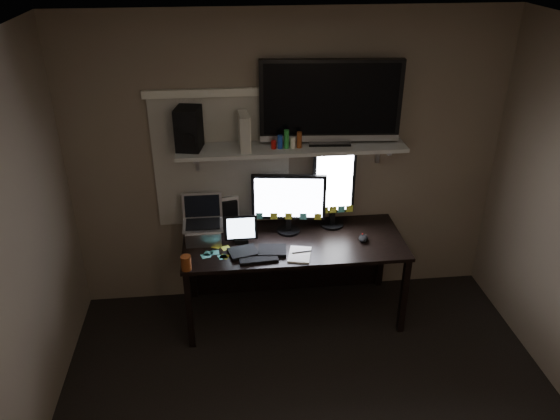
{
  "coord_description": "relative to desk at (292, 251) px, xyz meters",
  "views": [
    {
      "loc": [
        -0.53,
        -2.37,
        3.01
      ],
      "look_at": [
        -0.13,
        1.25,
        1.11
      ],
      "focal_mm": 35.0,
      "sensor_mm": 36.0,
      "label": 1
    }
  ],
  "objects": [
    {
      "name": "laptop",
      "position": [
        -0.73,
        -0.04,
        0.36
      ],
      "size": [
        0.32,
        0.26,
        0.36
      ],
      "primitive_type": "cube",
      "rotation": [
        0.0,
        0.0,
        -0.0
      ],
      "color": "#B9B9BE",
      "rests_on": "desk"
    },
    {
      "name": "keyboard",
      "position": [
        -0.31,
        -0.28,
        0.19
      ],
      "size": [
        0.47,
        0.21,
        0.03
      ],
      "primitive_type": "cube",
      "rotation": [
        0.0,
        0.0,
        0.07
      ],
      "color": "black",
      "rests_on": "desk"
    },
    {
      "name": "sticky_notes",
      "position": [
        -0.6,
        -0.24,
        0.18
      ],
      "size": [
        0.33,
        0.27,
        0.0
      ],
      "primitive_type": null,
      "rotation": [
        0.0,
        0.0,
        0.2
      ],
      "color": "#EFFA44",
      "rests_on": "desk"
    },
    {
      "name": "notepad",
      "position": [
        0.02,
        -0.35,
        0.18
      ],
      "size": [
        0.22,
        0.27,
        0.01
      ],
      "primitive_type": "cube",
      "rotation": [
        0.0,
        0.0,
        -0.24
      ],
      "color": "white",
      "rests_on": "desk"
    },
    {
      "name": "desk",
      "position": [
        0.0,
        0.0,
        0.0
      ],
      "size": [
        1.8,
        0.75,
        0.73
      ],
      "color": "black",
      "rests_on": "floor"
    },
    {
      "name": "mouse",
      "position": [
        0.56,
        -0.18,
        0.2
      ],
      "size": [
        0.11,
        0.14,
        0.04
      ],
      "primitive_type": "ellipsoid",
      "rotation": [
        0.0,
        0.0,
        -0.3
      ],
      "color": "black",
      "rests_on": "desk"
    },
    {
      "name": "monitor_landscape",
      "position": [
        -0.02,
        0.04,
        0.44
      ],
      "size": [
        0.61,
        0.15,
        0.53
      ],
      "primitive_type": "cube",
      "rotation": [
        0.0,
        0.0,
        -0.14
      ],
      "color": "black",
      "rests_on": "desk"
    },
    {
      "name": "cup",
      "position": [
        -0.85,
        -0.45,
        0.23
      ],
      "size": [
        0.09,
        0.09,
        0.11
      ],
      "primitive_type": "cylinder",
      "rotation": [
        0.0,
        0.0,
        0.21
      ],
      "color": "brown",
      "rests_on": "desk"
    },
    {
      "name": "monitor_portrait",
      "position": [
        0.36,
        0.1,
        0.53
      ],
      "size": [
        0.36,
        0.07,
        0.71
      ],
      "primitive_type": "cube",
      "rotation": [
        0.0,
        0.0,
        0.02
      ],
      "color": "black",
      "rests_on": "desk"
    },
    {
      "name": "bottles",
      "position": [
        -0.05,
        0.03,
        1.0
      ],
      "size": [
        0.25,
        0.08,
        0.16
      ],
      "primitive_type": null,
      "rotation": [
        0.0,
        0.0,
        0.1
      ],
      "color": "#A50F0C",
      "rests_on": "wall_shelf"
    },
    {
      "name": "tv",
      "position": [
        0.3,
        0.12,
        1.26
      ],
      "size": [
        1.11,
        0.29,
        0.66
      ],
      "primitive_type": "cube",
      "rotation": [
        0.0,
        0.0,
        -0.08
      ],
      "color": "black",
      "rests_on": "wall_shelf"
    },
    {
      "name": "speaker",
      "position": [
        -0.79,
        0.1,
        1.09
      ],
      "size": [
        0.22,
        0.25,
        0.33
      ],
      "primitive_type": "cube",
      "rotation": [
        0.0,
        0.0,
        -0.2
      ],
      "color": "black",
      "rests_on": "wall_shelf"
    },
    {
      "name": "tablet",
      "position": [
        -0.43,
        -0.09,
        0.29
      ],
      "size": [
        0.27,
        0.11,
        0.23
      ],
      "primitive_type": "cube",
      "rotation": [
        0.0,
        0.0,
        0.01
      ],
      "color": "black",
      "rests_on": "desk"
    },
    {
      "name": "file_sorter",
      "position": [
        -0.55,
        0.18,
        0.31
      ],
      "size": [
        0.22,
        0.13,
        0.26
      ],
      "primitive_type": "cube",
      "rotation": [
        0.0,
        0.0,
        0.2
      ],
      "color": "black",
      "rests_on": "desk"
    },
    {
      "name": "ceiling",
      "position": [
        0.0,
        -1.55,
        1.95
      ],
      "size": [
        3.6,
        3.6,
        0.0
      ],
      "primitive_type": "plane",
      "rotation": [
        3.14,
        0.0,
        0.0
      ],
      "color": "silver",
      "rests_on": "back_wall"
    },
    {
      "name": "back_wall",
      "position": [
        0.0,
        0.25,
        0.7
      ],
      "size": [
        3.6,
        0.0,
        3.6
      ],
      "primitive_type": "plane",
      "rotation": [
        1.57,
        0.0,
        0.0
      ],
      "color": "#706050",
      "rests_on": "floor"
    },
    {
      "name": "window_blinds",
      "position": [
        -0.55,
        0.24,
        0.75
      ],
      "size": [
        1.1,
        0.02,
        1.1
      ],
      "primitive_type": "cube",
      "color": "beige",
      "rests_on": "back_wall"
    },
    {
      "name": "game_console",
      "position": [
        -0.37,
        0.06,
        1.07
      ],
      "size": [
        0.09,
        0.24,
        0.28
      ],
      "primitive_type": "cube",
      "rotation": [
        0.0,
        0.0,
        0.07
      ],
      "color": "silver",
      "rests_on": "wall_shelf"
    },
    {
      "name": "wall_shelf",
      "position": [
        0.0,
        0.08,
        0.91
      ],
      "size": [
        1.8,
        0.35,
        0.03
      ],
      "primitive_type": "cube",
      "color": "#B4B5B0",
      "rests_on": "back_wall"
    }
  ]
}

